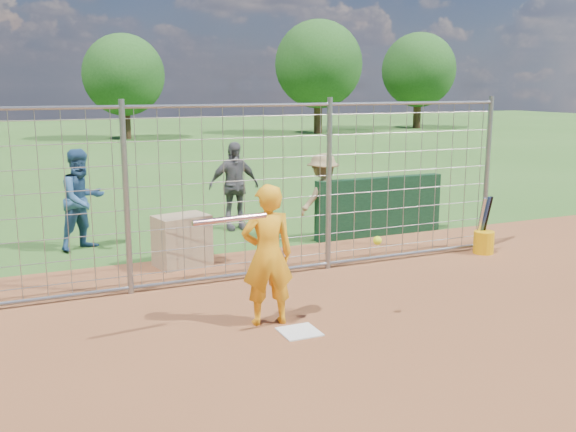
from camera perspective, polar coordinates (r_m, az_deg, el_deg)
name	(u,v)px	position (r m, az deg, el deg)	size (l,w,h in m)	color
ground	(292,327)	(7.61, 0.37, -9.82)	(100.00, 100.00, 0.00)	#2D591E
home_plate	(299,332)	(7.43, 1.01, -10.26)	(0.43, 0.43, 0.02)	silver
dugout_wall	(379,207)	(12.08, 8.12, 0.83)	(2.60, 0.20, 1.10)	#11381E
batter	(268,255)	(7.46, -1.83, -3.49)	(0.61, 0.40, 1.68)	#FCA315
bystander_a	(82,200)	(11.45, -17.81, 1.40)	(0.84, 0.65, 1.73)	navy
bystander_b	(234,186)	(12.48, -4.83, 2.69)	(1.01, 0.42, 1.72)	#55555A
bystander_c	(323,197)	(11.65, 3.11, 1.72)	(1.02, 0.58, 1.57)	#8F774E
equipment_bin	(182,241)	(10.11, -9.41, -2.18)	(0.80, 0.55, 0.80)	tan
equipment_in_play	(268,225)	(7.01, -1.78, -0.76)	(2.23, 0.31, 0.45)	silver
bucket_with_bats	(484,239)	(11.22, 16.99, -1.98)	(0.34, 0.36, 0.97)	#F5AF0C
backstop_fence	(234,195)	(9.07, -4.80, 1.91)	(9.08, 0.08, 2.60)	gray
tree_line	(125,67)	(35.12, -14.28, 12.74)	(44.66, 6.72, 6.48)	#3F2B19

